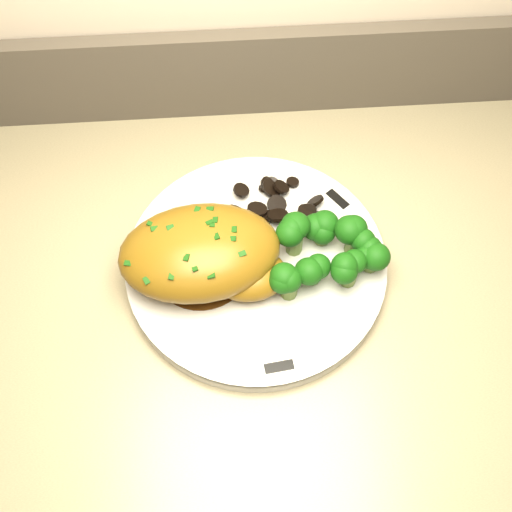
{
  "coord_description": "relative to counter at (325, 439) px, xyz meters",
  "views": [
    {
      "loc": [
        0.04,
        1.41,
        1.56
      ],
      "look_at": [
        0.07,
        1.75,
        0.96
      ],
      "focal_mm": 45.0,
      "sensor_mm": 36.0,
      "label": 1
    }
  ],
  "objects": [
    {
      "name": "counter",
      "position": [
        0.0,
        0.0,
        0.0
      ],
      "size": [
        2.17,
        0.71,
        1.06
      ],
      "color": "brown",
      "rests_on": "ground"
    },
    {
      "name": "chicken_breast",
      "position": [
        -0.16,
        0.07,
        0.52
      ],
      "size": [
        0.18,
        0.13,
        0.07
      ],
      "rotation": [
        0.0,
        0.0,
        0.08
      ],
      "color": "#896117",
      "rests_on": "plate"
    },
    {
      "name": "rim_accent_1",
      "position": [
        -0.22,
        0.13,
        0.48
      ],
      "size": [
        0.02,
        0.03,
        0.0
      ],
      "primitive_type": "cube",
      "rotation": [
        0.0,
        0.0,
        4.31
      ],
      "color": "black",
      "rests_on": "plate"
    },
    {
      "name": "gravy_pool",
      "position": [
        -0.17,
        0.07,
        0.48
      ],
      "size": [
        0.1,
        0.1,
        0.0
      ],
      "primitive_type": "cylinder",
      "color": "#3F230B",
      "rests_on": "plate"
    },
    {
      "name": "plate",
      "position": [
        -0.11,
        0.08,
        0.47
      ],
      "size": [
        0.34,
        0.34,
        0.02
      ],
      "primitive_type": "cylinder",
      "rotation": [
        0.0,
        0.0,
        0.24
      ],
      "color": "silver",
      "rests_on": "counter"
    },
    {
      "name": "broccoli_florets",
      "position": [
        -0.04,
        0.07,
        0.51
      ],
      "size": [
        0.12,
        0.09,
        0.04
      ],
      "rotation": [
        0.0,
        0.0,
        -0.0
      ],
      "color": "olive",
      "rests_on": "plate"
    },
    {
      "name": "rim_accent_2",
      "position": [
        -0.1,
        -0.04,
        0.48
      ],
      "size": [
        0.03,
        0.01,
        0.0
      ],
      "primitive_type": "cube",
      "rotation": [
        0.0,
        0.0,
        6.4
      ],
      "color": "black",
      "rests_on": "plate"
    },
    {
      "name": "mushroom_pile",
      "position": [
        -0.08,
        0.15,
        0.49
      ],
      "size": [
        0.09,
        0.07,
        0.03
      ],
      "color": "black",
      "rests_on": "plate"
    },
    {
      "name": "rim_accent_0",
      "position": [
        -0.01,
        0.15,
        0.48
      ],
      "size": [
        0.03,
        0.03,
        0.0
      ],
      "primitive_type": "cube",
      "rotation": [
        0.0,
        0.0,
        2.21
      ],
      "color": "black",
      "rests_on": "plate"
    }
  ]
}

